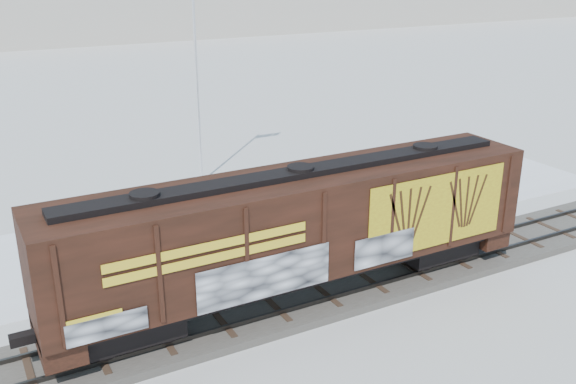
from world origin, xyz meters
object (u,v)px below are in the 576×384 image
hopper_railcar (300,226)px  car_dark (351,186)px  flagpole (200,98)px  car_silver (150,245)px  car_white (255,203)px

hopper_railcar → car_dark: hopper_railcar is taller
hopper_railcar → flagpole: bearing=82.2°
car_dark → car_silver: bearing=116.1°
car_silver → car_dark: bearing=-65.7°
flagpole → car_silver: (-5.61, -8.51, -3.81)m
hopper_railcar → car_white: hopper_railcar is taller
hopper_railcar → car_dark: 10.95m
car_white → car_silver: bearing=134.7°
hopper_railcar → car_silver: bearing=123.1°
car_silver → car_dark: car_silver is taller
flagpole → car_white: bearing=-87.9°
flagpole → car_dark: bearing=-49.4°
hopper_railcar → car_silver: size_ratio=3.73×
car_silver → car_dark: 11.29m
hopper_railcar → car_white: (2.15, 8.02, -2.25)m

